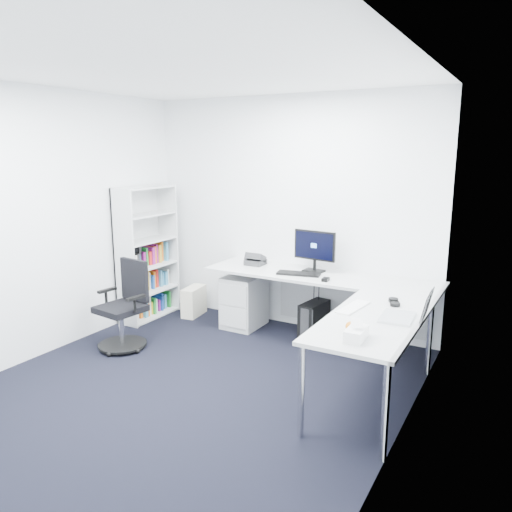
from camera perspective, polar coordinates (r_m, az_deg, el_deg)
The scene contains 21 objects.
ground at distance 4.56m, azimuth -8.42°, elevation -15.30°, with size 4.20×4.20×0.00m, color black.
ceiling at distance 4.10m, azimuth -9.65°, elevation 20.51°, with size 4.20×4.20×0.00m, color white.
wall_back at distance 5.89m, azimuth 3.73°, elevation 4.88°, with size 3.60×0.02×2.70m, color white.
wall_left at distance 5.41m, azimuth -24.19°, elevation 3.19°, with size 0.02×4.20×2.70m, color white.
wall_right at distance 3.34m, azimuth 16.10°, elevation -1.17°, with size 0.02×4.20×2.70m, color white.
l_desk at distance 5.27m, azimuth 5.71°, elevation -6.93°, with size 2.58×1.44×0.75m, color #B9BBBB, non-canonical shape.
drawer_pedestal at distance 5.99m, azimuth -1.37°, elevation -5.17°, with size 0.40×0.50×0.62m, color #B9BBBB.
bookshelf at distance 6.34m, azimuth -12.33°, elevation 0.33°, with size 0.32×0.83×1.65m, color silver, non-canonical shape.
task_chair at distance 5.47m, azimuth -15.24°, elevation -5.56°, with size 0.53×0.53×0.94m, color black, non-canonical shape.
black_pc_tower at distance 5.72m, azimuth 6.65°, elevation -7.23°, with size 0.18×0.42×0.41m, color black.
beige_pc_tower at distance 6.46m, azimuth -7.11°, elevation -5.15°, with size 0.17×0.39×0.37m, color beige.
power_strip at distance 5.87m, azimuth 11.86°, elevation -8.82°, with size 0.34×0.06×0.04m, color white.
monitor at distance 5.55m, azimuth 6.66°, elevation 0.60°, with size 0.50×0.16×0.48m, color black, non-canonical shape.
black_keyboard at distance 5.45m, azimuth 4.89°, elevation -2.02°, with size 0.47×0.17×0.02m, color black.
mouse at distance 5.22m, azimuth 7.96°, elevation -2.67°, with size 0.06×0.10×0.03m, color black.
desk_phone at distance 5.88m, azimuth -0.06°, elevation -0.32°, with size 0.21×0.21×0.14m, color #2B2B2D, non-canonical shape.
laptop at distance 4.17m, azimuth 15.94°, elevation -5.19°, with size 0.37×0.36×0.26m, color silver, non-canonical shape.
white_keyboard at distance 4.39m, azimuth 11.05°, elevation -5.78°, with size 0.13×0.44×0.01m, color white.
headphones at distance 4.58m, azimuth 15.52°, elevation -4.96°, with size 0.13×0.20×0.05m, color black, non-canonical shape.
orange_fruit at distance 3.84m, azimuth 10.74°, elevation -7.92°, with size 0.08×0.08×0.08m, color orange.
tissue_box at distance 3.69m, azimuth 11.39°, elevation -8.69°, with size 0.12×0.24×0.08m, color white.
Camera 1 is at (2.52, -3.18, 2.09)m, focal length 35.00 mm.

